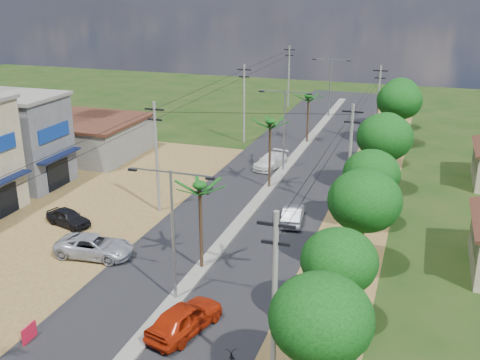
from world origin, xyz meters
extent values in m
plane|color=black|center=(0.00, 0.00, 0.00)|extent=(160.00, 160.00, 0.00)
cube|color=black|center=(0.00, 15.00, 0.02)|extent=(12.00, 110.00, 0.04)
cube|color=#605E56|center=(0.00, 18.00, 0.09)|extent=(1.00, 90.00, 0.18)
cube|color=brown|center=(-15.00, 8.00, 0.02)|extent=(18.00, 46.00, 0.04)
cube|color=brown|center=(8.50, 15.00, 0.01)|extent=(5.00, 90.00, 0.03)
cube|color=#0D1538|center=(-17.60, 7.00, 3.10)|extent=(0.80, 5.40, 0.15)
cube|color=black|center=(-17.95, 7.00, 1.30)|extent=(0.10, 3.00, 2.40)
cube|color=#494B51|center=(-22.00, 14.00, 4.00)|extent=(8.00, 6.00, 8.00)
cube|color=#605E56|center=(-22.00, 14.00, 8.15)|extent=(8.40, 6.40, 0.30)
cube|color=#0D1538|center=(-17.60, 14.00, 3.10)|extent=(0.80, 5.40, 0.15)
cube|color=black|center=(-17.95, 14.00, 1.30)|extent=(0.10, 3.00, 2.40)
cube|color=navy|center=(-17.92, 14.00, 5.20)|extent=(0.12, 4.20, 1.20)
cube|color=#605E56|center=(-21.00, 24.00, 1.80)|extent=(10.00, 10.00, 3.60)
cube|color=black|center=(-21.00, 24.00, 3.80)|extent=(10.40, 10.40, 0.30)
ellipsoid|color=black|center=(9.50, -6.00, 4.50)|extent=(4.40, 4.40, 3.74)
cylinder|color=black|center=(9.30, 0.00, 1.92)|extent=(0.28, 0.28, 3.85)
ellipsoid|color=black|center=(9.30, 0.00, 4.12)|extent=(4.00, 4.00, 3.40)
cylinder|color=black|center=(9.70, 7.00, 2.27)|extent=(0.28, 0.28, 4.55)
ellipsoid|color=black|center=(9.70, 7.00, 4.88)|extent=(4.60, 4.60, 3.91)
cylinder|color=black|center=(9.40, 14.00, 2.03)|extent=(0.28, 0.28, 4.06)
ellipsoid|color=black|center=(9.40, 14.00, 4.35)|extent=(4.20, 4.20, 3.57)
cylinder|color=black|center=(9.60, 22.00, 2.38)|extent=(0.28, 0.28, 4.76)
ellipsoid|color=black|center=(9.60, 22.00, 5.10)|extent=(4.80, 4.80, 4.08)
cylinder|color=black|center=(9.20, 30.00, 1.82)|extent=(0.28, 0.28, 3.64)
ellipsoid|color=black|center=(9.20, 30.00, 3.90)|extent=(3.80, 3.80, 3.23)
cylinder|color=black|center=(9.80, 38.00, 2.45)|extent=(0.28, 0.28, 4.90)
ellipsoid|color=black|center=(9.80, 38.00, 5.25)|extent=(5.00, 5.00, 4.25)
cylinder|color=black|center=(9.50, 46.00, 2.17)|extent=(0.28, 0.28, 4.34)
ellipsoid|color=black|center=(9.50, 46.00, 4.65)|extent=(4.40, 4.40, 3.74)
cylinder|color=black|center=(0.00, 4.00, 2.90)|extent=(0.22, 0.22, 5.80)
cylinder|color=black|center=(0.00, 20.00, 3.10)|extent=(0.22, 0.22, 6.20)
cylinder|color=black|center=(0.00, 36.00, 2.75)|extent=(0.22, 0.22, 5.50)
cylinder|color=gray|center=(0.00, 0.00, 4.00)|extent=(0.16, 0.16, 8.00)
cube|color=gray|center=(1.20, 0.00, 7.90)|extent=(2.40, 0.08, 0.08)
cube|color=gray|center=(-1.20, 0.00, 7.90)|extent=(2.40, 0.08, 0.08)
cube|color=black|center=(2.30, 0.00, 7.80)|extent=(0.50, 0.18, 0.12)
cube|color=black|center=(-2.30, 0.00, 7.80)|extent=(0.50, 0.18, 0.12)
cylinder|color=gray|center=(0.00, 25.00, 4.00)|extent=(0.16, 0.16, 8.00)
cube|color=gray|center=(1.20, 25.00, 7.90)|extent=(2.40, 0.08, 0.08)
cube|color=gray|center=(-1.20, 25.00, 7.90)|extent=(2.40, 0.08, 0.08)
cube|color=black|center=(2.30, 25.00, 7.80)|extent=(0.50, 0.18, 0.12)
cube|color=black|center=(-2.30, 25.00, 7.80)|extent=(0.50, 0.18, 0.12)
cylinder|color=gray|center=(0.00, 50.00, 4.00)|extent=(0.16, 0.16, 8.00)
cube|color=gray|center=(1.20, 50.00, 7.90)|extent=(2.40, 0.08, 0.08)
cube|color=gray|center=(-1.20, 50.00, 7.90)|extent=(2.40, 0.08, 0.08)
cube|color=black|center=(2.30, 50.00, 7.80)|extent=(0.50, 0.18, 0.12)
cube|color=black|center=(-2.30, 50.00, 7.80)|extent=(0.50, 0.18, 0.12)
cylinder|color=#605E56|center=(-7.00, 12.00, 4.50)|extent=(0.24, 0.24, 9.00)
cube|color=black|center=(-7.00, 12.00, 8.40)|extent=(1.60, 0.12, 0.12)
cube|color=black|center=(-7.00, 12.00, 7.60)|extent=(1.20, 0.12, 0.12)
cylinder|color=#605E56|center=(-7.00, 34.00, 4.50)|extent=(0.24, 0.24, 9.00)
cube|color=black|center=(-7.00, 34.00, 8.40)|extent=(1.60, 0.12, 0.12)
cube|color=black|center=(-7.00, 34.00, 7.60)|extent=(1.20, 0.12, 0.12)
cylinder|color=#605E56|center=(-7.00, 55.00, 4.50)|extent=(0.24, 0.24, 9.00)
cube|color=black|center=(-7.00, 55.00, 8.40)|extent=(1.60, 0.12, 0.12)
cube|color=black|center=(-7.00, 55.00, 7.60)|extent=(1.20, 0.12, 0.12)
cylinder|color=#605E56|center=(7.50, -6.00, 4.50)|extent=(0.24, 0.24, 9.00)
cube|color=black|center=(7.50, -6.00, 8.40)|extent=(1.60, 0.12, 0.12)
cube|color=black|center=(7.50, -6.00, 7.60)|extent=(1.20, 0.12, 0.12)
cylinder|color=#605E56|center=(7.50, 16.00, 4.50)|extent=(0.24, 0.24, 9.00)
cube|color=black|center=(7.50, 16.00, 8.40)|extent=(1.60, 0.12, 0.12)
cube|color=black|center=(7.50, 16.00, 7.60)|extent=(1.20, 0.12, 0.12)
cylinder|color=#605E56|center=(7.50, 38.00, 4.50)|extent=(0.24, 0.24, 9.00)
cube|color=black|center=(7.50, 38.00, 8.40)|extent=(1.60, 0.12, 0.12)
cube|color=black|center=(7.50, 38.00, 7.60)|extent=(1.20, 0.12, 0.12)
imported|color=#981E08|center=(1.79, -2.71, 0.83)|extent=(3.16, 5.19, 1.65)
imported|color=#A3A4AB|center=(3.82, 13.12, 0.68)|extent=(1.94, 4.26, 1.35)
imported|color=silver|center=(-1.50, 25.75, 0.69)|extent=(2.90, 5.08, 1.39)
imported|color=#A3A4AB|center=(-7.50, 3.34, 0.73)|extent=(5.49, 2.92, 1.47)
imported|color=black|center=(-12.24, 7.14, 0.66)|extent=(4.13, 2.55, 1.31)
imported|color=black|center=(-4.66, 17.20, 0.46)|extent=(0.83, 1.80, 0.91)
imported|color=black|center=(-3.71, 26.58, 0.47)|extent=(0.90, 1.64, 0.95)
cube|color=#B9112A|center=(-5.50, -6.00, 0.47)|extent=(0.10, 1.13, 0.94)
cylinder|color=black|center=(-5.50, -6.52, 0.23)|extent=(0.04, 0.04, 0.47)
cylinder|color=black|center=(-5.50, -5.48, 0.23)|extent=(0.04, 0.04, 0.47)
camera|label=1|loc=(12.67, -25.88, 17.51)|focal=42.00mm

